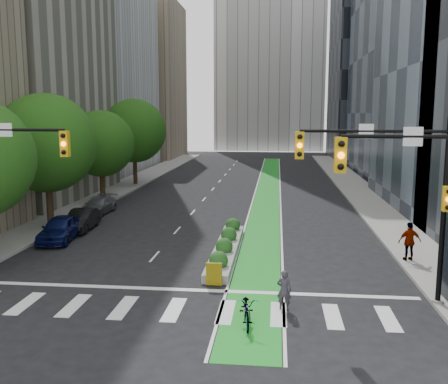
% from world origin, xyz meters
% --- Properties ---
extents(ground, '(160.00, 160.00, 0.00)m').
position_xyz_m(ground, '(0.00, 0.00, 0.00)').
color(ground, black).
rests_on(ground, ground).
extents(sidewalk_left, '(3.60, 90.00, 0.15)m').
position_xyz_m(sidewalk_left, '(-11.80, 25.00, 0.07)').
color(sidewalk_left, gray).
rests_on(sidewalk_left, ground).
extents(sidewalk_right, '(3.60, 90.00, 0.15)m').
position_xyz_m(sidewalk_right, '(11.80, 25.00, 0.07)').
color(sidewalk_right, gray).
rests_on(sidewalk_right, ground).
extents(bike_lane_paint, '(2.20, 70.00, 0.01)m').
position_xyz_m(bike_lane_paint, '(3.00, 30.00, 0.01)').
color(bike_lane_paint, '#1A9324').
rests_on(bike_lane_paint, ground).
extents(building_beige, '(14.00, 18.00, 30.00)m').
position_xyz_m(building_beige, '(-20.00, 24.00, 15.00)').
color(building_beige, '#B7AD99').
rests_on(building_beige, ground).
extents(building_tan_far, '(14.00, 16.00, 26.00)m').
position_xyz_m(building_tan_far, '(-20.00, 66.00, 13.00)').
color(building_tan_far, tan).
rests_on(building_tan_far, ground).
extents(building_dark_end, '(14.00, 18.00, 28.00)m').
position_xyz_m(building_dark_end, '(20.00, 68.00, 14.00)').
color(building_dark_end, black).
rests_on(building_dark_end, ground).
extents(tree_mid, '(6.40, 6.40, 8.78)m').
position_xyz_m(tree_mid, '(-11.00, 12.00, 5.57)').
color(tree_mid, black).
rests_on(tree_mid, ground).
extents(tree_midfar, '(5.60, 5.60, 7.76)m').
position_xyz_m(tree_midfar, '(-11.00, 22.00, 4.95)').
color(tree_midfar, black).
rests_on(tree_midfar, ground).
extents(tree_far, '(6.60, 6.60, 9.00)m').
position_xyz_m(tree_far, '(-11.00, 32.00, 5.69)').
color(tree_far, black).
rests_on(tree_far, ground).
extents(signal_right, '(5.82, 0.51, 7.20)m').
position_xyz_m(signal_right, '(8.67, 0.47, 4.80)').
color(signal_right, black).
rests_on(signal_right, ground).
extents(median_planter, '(1.20, 10.26, 1.10)m').
position_xyz_m(median_planter, '(1.20, 7.04, 0.37)').
color(median_planter, gray).
rests_on(median_planter, ground).
extents(bicycle, '(0.97, 2.20, 1.12)m').
position_xyz_m(bicycle, '(2.87, -2.00, 0.56)').
color(bicycle, gray).
rests_on(bicycle, ground).
extents(cyclist, '(0.64, 0.49, 1.57)m').
position_xyz_m(cyclist, '(4.20, -0.55, 0.79)').
color(cyclist, '#39333D').
rests_on(cyclist, ground).
extents(parked_car_left_near, '(2.16, 4.52, 1.49)m').
position_xyz_m(parked_car_left_near, '(-8.84, 8.65, 0.75)').
color(parked_car_left_near, '#0B1244').
rests_on(parked_car_left_near, ground).
extents(parked_car_left_mid, '(1.66, 4.13, 1.33)m').
position_xyz_m(parked_car_left_mid, '(-8.67, 11.48, 0.67)').
color(parked_car_left_mid, black).
rests_on(parked_car_left_mid, ground).
extents(parked_car_left_far, '(1.90, 4.36, 1.25)m').
position_xyz_m(parked_car_left_far, '(-9.50, 16.82, 0.62)').
color(parked_car_left_far, '#585A5D').
rests_on(parked_car_left_far, ground).
extents(pedestrian_far, '(1.21, 0.67, 1.96)m').
position_xyz_m(pedestrian_far, '(10.52, 6.20, 1.13)').
color(pedestrian_far, gray).
rests_on(pedestrian_far, sidewalk_right).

